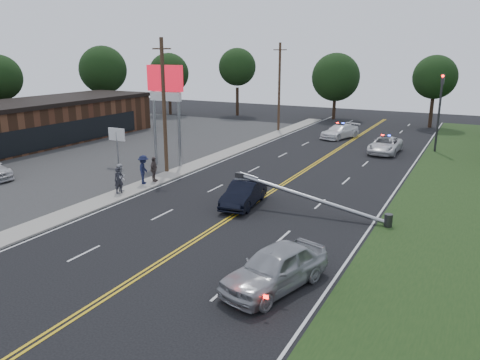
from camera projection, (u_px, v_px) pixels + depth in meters
The scene contains 24 objects.
ground at pixel (175, 253), 21.63m from camera, with size 120.00×120.00×0.00m, color black.
parking_lot at pixel (47, 163), 39.07m from camera, with size 25.00×60.00×0.01m, color #2D2D2D.
sidewalk at pixel (160, 179), 33.90m from camera, with size 1.80×70.00×0.12m, color gray.
centerline_yellow at pixel (265, 196), 30.19m from camera, with size 0.36×80.00×0.00m, color gold.
pharmacy_building at pixel (20, 124), 45.46m from camera, with size 8.40×30.40×4.30m.
pylon_sign at pixel (165, 91), 36.69m from camera, with size 3.20×0.35×8.00m.
small_sign at pixel (117, 138), 37.50m from camera, with size 1.60×0.14×3.10m.
traffic_signal at pixel (440, 106), 42.50m from camera, with size 0.28×0.41×7.05m.
fallen_streetlight at pixel (318, 200), 26.37m from camera, with size 9.36×0.44×1.91m.
utility_pole_mid at pixel (164, 106), 34.64m from camera, with size 1.60×0.28×10.00m.
utility_pole_far at pixel (279, 87), 53.47m from camera, with size 1.60×0.28×10.00m.
tree_3 at pixel (103, 70), 63.12m from camera, with size 6.33×6.33×9.81m.
tree_4 at pixel (169, 73), 67.96m from camera, with size 5.79×5.79×8.86m.
tree_5 at pixel (237, 67), 66.68m from camera, with size 5.31×5.31×9.55m.
tree_6 at pixel (336, 77), 63.10m from camera, with size 6.42×6.42×8.89m.
tree_7 at pixel (435, 77), 55.92m from camera, with size 5.20×5.20×8.66m.
crashed_sedan at pixel (244, 194), 28.14m from camera, with size 1.57×4.51×1.49m, color black.
waiting_sedan at pixel (275, 268), 18.23m from camera, with size 2.02×5.02×1.71m, color #9B9EA3.
emergency_a at pixel (385, 145), 42.81m from camera, with size 2.40×5.21×1.45m, color silver.
emergency_b at pixel (340, 131), 50.15m from camera, with size 2.07×5.08×1.47m, color white.
bystander_a at pixel (119, 181), 30.13m from camera, with size 0.62×0.41×1.70m, color #222228.
bystander_b at pixel (121, 178), 30.38m from camera, with size 0.92×0.72×1.90m, color #B6B6BB.
bystander_c at pixel (144, 170), 32.30m from camera, with size 1.30×0.75×2.01m, color #171C39.
bystander_d at pixel (154, 169), 32.90m from camera, with size 1.03×0.43×1.77m, color #574946.
Camera 1 is at (11.86, -16.34, 8.99)m, focal length 35.00 mm.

